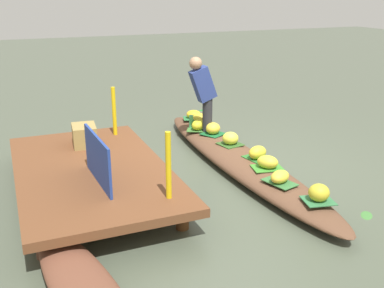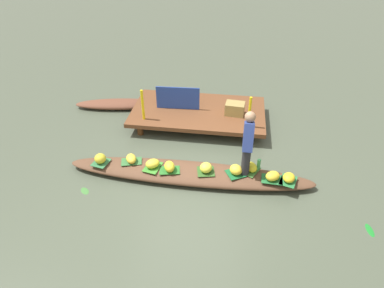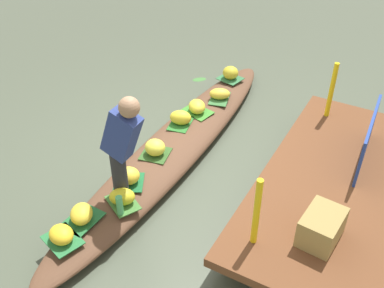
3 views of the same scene
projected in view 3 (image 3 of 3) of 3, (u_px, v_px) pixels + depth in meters
canal_water at (174, 156)px, 5.75m from camera, size 40.00×40.00×0.00m
dock_platform at (350, 189)px, 4.81m from camera, size 3.20×1.80×0.35m
vendor_boat at (173, 148)px, 5.68m from camera, size 4.86×0.75×0.23m
leaf_mat_0 at (63, 240)px, 4.33m from camera, size 0.38×0.43×0.01m
banana_bunch_0 at (61, 234)px, 4.28m from camera, size 0.29×0.31×0.15m
leaf_mat_1 at (155, 154)px, 5.39m from camera, size 0.38×0.37×0.01m
banana_bunch_1 at (155, 147)px, 5.34m from camera, size 0.28×0.29×0.19m
leaf_mat_2 at (123, 203)px, 4.73m from camera, size 0.40×0.45×0.01m
banana_bunch_2 at (122, 197)px, 4.68m from camera, size 0.30×0.33×0.17m
leaf_mat_3 at (197, 112)px, 6.13m from camera, size 0.36×0.44×0.01m
banana_bunch_3 at (197, 107)px, 6.08m from camera, size 0.36×0.35×0.17m
leaf_mat_4 at (129, 182)px, 4.99m from camera, size 0.44×0.43×0.01m
banana_bunch_4 at (128, 176)px, 4.93m from camera, size 0.33×0.34×0.19m
leaf_mat_5 at (230, 79)px, 6.87m from camera, size 0.36×0.38×0.01m
banana_bunch_5 at (231, 73)px, 6.81m from camera, size 0.23×0.24×0.20m
leaf_mat_6 at (220, 98)px, 6.41m from camera, size 0.45×0.35×0.01m
banana_bunch_6 at (220, 94)px, 6.37m from camera, size 0.30×0.34×0.15m
leaf_mat_7 at (181, 123)px, 5.91m from camera, size 0.43×0.33×0.01m
banana_bunch_7 at (181, 118)px, 5.85m from camera, size 0.27×0.33×0.18m
leaf_mat_8 at (83, 220)px, 4.54m from camera, size 0.40×0.30×0.01m
banana_bunch_8 at (82, 214)px, 4.49m from camera, size 0.35×0.34×0.17m
vendor_person at (122, 142)px, 4.41m from camera, size 0.20×0.45×1.23m
water_bottle at (120, 206)px, 4.54m from camera, size 0.07×0.07×0.23m
market_banner at (368, 139)px, 4.96m from camera, size 1.04×0.08×0.56m
railing_post_west at (332, 90)px, 5.63m from camera, size 0.06×0.06×0.73m
railing_post_east at (257, 212)px, 3.95m from camera, size 0.06×0.06×0.73m
produce_crate at (322, 227)px, 4.11m from camera, size 0.47×0.36×0.29m
drifting_plant_1 at (199, 79)px, 7.34m from camera, size 0.25×0.25×0.01m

